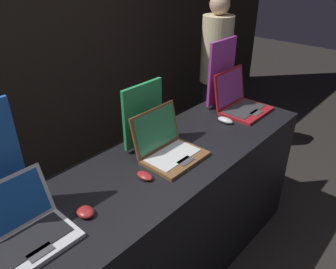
% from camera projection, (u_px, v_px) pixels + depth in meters
% --- Properties ---
extents(wall_back, '(8.00, 0.05, 2.80)m').
position_uv_depth(wall_back, '(15.00, 34.00, 2.60)').
color(wall_back, black).
rests_on(wall_back, ground_plane).
extents(display_counter, '(2.13, 0.64, 0.94)m').
position_uv_depth(display_counter, '(168.00, 218.00, 2.10)').
color(display_counter, black).
rests_on(display_counter, ground_plane).
extents(laptop_front, '(0.35, 0.31, 0.23)m').
position_uv_depth(laptop_front, '(23.00, 230.00, 1.31)').
color(laptop_front, '#B7B7BC').
rests_on(laptop_front, display_counter).
extents(mouse_front, '(0.07, 0.09, 0.03)m').
position_uv_depth(mouse_front, '(85.00, 212.00, 1.46)').
color(mouse_front, maroon).
rests_on(mouse_front, display_counter).
extents(laptop_middle, '(0.35, 0.31, 0.26)m').
position_uv_depth(laptop_middle, '(168.00, 147.00, 1.86)').
color(laptop_middle, brown).
rests_on(laptop_middle, display_counter).
extents(mouse_middle, '(0.06, 0.10, 0.03)m').
position_uv_depth(mouse_middle, '(145.00, 176.00, 1.69)').
color(mouse_middle, maroon).
rests_on(mouse_middle, display_counter).
extents(promo_stand_middle, '(0.30, 0.07, 0.39)m').
position_uv_depth(promo_stand_middle, '(143.00, 117.00, 1.91)').
color(promo_stand_middle, black).
rests_on(promo_stand_middle, display_counter).
extents(laptop_back, '(0.36, 0.32, 0.28)m').
position_uv_depth(laptop_back, '(240.00, 102.00, 2.41)').
color(laptop_back, maroon).
rests_on(laptop_back, display_counter).
extents(mouse_back, '(0.06, 0.11, 0.04)m').
position_uv_depth(mouse_back, '(225.00, 120.00, 2.25)').
color(mouse_back, '#B2B2B7').
rests_on(mouse_back, display_counter).
extents(promo_stand_back, '(0.31, 0.07, 0.49)m').
position_uv_depth(promo_stand_back, '(221.00, 74.00, 2.43)').
color(promo_stand_back, black).
rests_on(promo_stand_back, display_counter).
extents(person_bystander, '(0.31, 0.31, 1.64)m').
position_uv_depth(person_bystander, '(215.00, 74.00, 3.41)').
color(person_bystander, '#282833').
rests_on(person_bystander, ground_plane).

